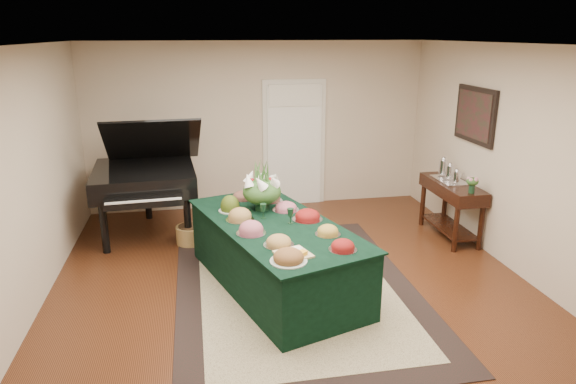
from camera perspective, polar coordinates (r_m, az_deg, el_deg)
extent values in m
plane|color=black|center=(6.07, 0.52, -10.35)|extent=(6.00, 6.00, 0.00)
cube|color=black|center=(5.99, 0.90, -10.70)|extent=(2.70, 3.77, 0.01)
cube|color=beige|center=(5.98, 0.90, -10.64)|extent=(2.16, 3.24, 0.01)
cube|color=beige|center=(8.60, 0.68, 5.45)|extent=(1.05, 0.04, 2.10)
cube|color=white|center=(8.59, 0.70, 5.09)|extent=(0.90, 0.06, 2.00)
cube|color=black|center=(5.90, -1.42, -7.06)|extent=(1.83, 2.68, 0.76)
cube|color=black|center=(5.75, -1.45, -3.55)|extent=(1.91, 2.75, 0.02)
cylinder|color=#B0BAB1|center=(4.81, 0.06, -7.67)|extent=(0.35, 0.35, 0.01)
ellipsoid|color=brown|center=(4.79, 0.06, -7.14)|extent=(0.29, 0.29, 0.09)
cylinder|color=silver|center=(6.59, -5.01, -0.72)|extent=(0.32, 0.32, 0.01)
ellipsoid|color=brown|center=(6.57, -5.02, -0.39)|extent=(0.27, 0.27, 0.07)
cylinder|color=silver|center=(5.07, 6.10, -6.39)|extent=(0.28, 0.28, 0.01)
ellipsoid|color=maroon|center=(5.06, 6.12, -5.93)|extent=(0.23, 0.23, 0.08)
cylinder|color=silver|center=(5.84, 2.18, -3.05)|extent=(0.35, 0.35, 0.01)
ellipsoid|color=maroon|center=(5.82, 2.18, -2.61)|extent=(0.28, 0.28, 0.09)
cylinder|color=silver|center=(5.46, -4.11, -4.59)|extent=(0.32, 0.32, 0.01)
ellipsoid|color=#BA5D6E|center=(5.44, -4.12, -4.05)|extent=(0.26, 0.26, 0.10)
cylinder|color=silver|center=(6.14, -0.24, -2.02)|extent=(0.32, 0.32, 0.01)
ellipsoid|color=#BA5D6E|center=(6.12, -0.24, -1.64)|extent=(0.26, 0.26, 0.07)
cylinder|color=#B0BAB1|center=(6.16, -6.44, -2.06)|extent=(0.28, 0.28, 0.01)
ellipsoid|color=#485C17|center=(6.13, -6.46, -1.41)|extent=(0.23, 0.23, 0.14)
cylinder|color=silver|center=(6.48, -2.01, -0.98)|extent=(0.32, 0.32, 0.01)
ellipsoid|color=brown|center=(6.46, -2.02, -0.52)|extent=(0.26, 0.26, 0.10)
cylinder|color=silver|center=(5.15, -1.04, -5.91)|extent=(0.31, 0.31, 0.01)
ellipsoid|color=#AB7F44|center=(5.13, -1.04, -5.46)|extent=(0.25, 0.25, 0.08)
cylinder|color=silver|center=(6.77, -3.36, -0.19)|extent=(0.28, 0.28, 0.01)
ellipsoid|color=maroon|center=(6.75, -3.37, 0.21)|extent=(0.23, 0.23, 0.09)
cylinder|color=silver|center=(5.85, -5.36, -3.08)|extent=(0.32, 0.32, 0.01)
ellipsoid|color=#AB7F44|center=(5.83, -5.37, -2.56)|extent=(0.27, 0.27, 0.10)
cylinder|color=silver|center=(5.43, 4.44, -4.71)|extent=(0.27, 0.27, 0.01)
ellipsoid|color=#B99236|center=(5.41, 4.45, -4.28)|extent=(0.22, 0.22, 0.07)
cube|color=tan|center=(4.94, 0.59, -6.92)|extent=(0.38, 0.38, 0.02)
ellipsoid|color=white|center=(4.92, -0.25, -6.38)|extent=(0.14, 0.14, 0.08)
ellipsoid|color=white|center=(5.00, 1.06, -6.05)|extent=(0.12, 0.12, 0.07)
cube|color=gold|center=(4.88, 1.57, -6.77)|extent=(0.11, 0.11, 0.05)
cylinder|color=black|center=(6.16, -2.90, -1.13)|extent=(0.18, 0.18, 0.18)
ellipsoid|color=#2D5421|center=(6.12, -2.92, 0.03)|extent=(0.46, 0.46, 0.30)
cylinder|color=black|center=(7.20, -19.73, -3.82)|extent=(0.10, 0.10, 0.69)
cylinder|color=black|center=(7.16, -11.07, -3.20)|extent=(0.10, 0.10, 0.69)
cylinder|color=black|center=(8.33, -15.33, -0.58)|extent=(0.10, 0.10, 0.69)
cube|color=black|center=(7.58, -15.66, 1.53)|extent=(1.48, 1.57, 0.30)
cube|color=black|center=(6.80, -15.70, -1.12)|extent=(1.00, 0.28, 0.10)
cube|color=black|center=(7.61, -14.82, 5.52)|extent=(1.39, 1.16, 0.76)
cylinder|color=olive|center=(7.29, -10.74, -4.68)|extent=(0.40, 0.40, 0.25)
cylinder|color=black|center=(7.18, 18.14, -4.00)|extent=(0.07, 0.07, 0.63)
cylinder|color=black|center=(7.35, 20.62, -3.75)|extent=(0.07, 0.07, 0.63)
cylinder|color=black|center=(8.03, 14.73, -1.43)|extent=(0.07, 0.07, 0.63)
cylinder|color=black|center=(8.19, 17.01, -1.27)|extent=(0.07, 0.07, 0.63)
cube|color=black|center=(7.56, 17.82, 0.34)|extent=(0.45, 1.21, 0.18)
cube|color=black|center=(7.74, 17.43, -3.69)|extent=(0.38, 1.07, 0.03)
cube|color=silver|center=(7.62, 17.52, 1.28)|extent=(0.34, 0.58, 0.02)
cylinder|color=black|center=(7.11, 19.73, 0.36)|extent=(0.08, 0.08, 0.12)
ellipsoid|color=#C68093|center=(7.08, 19.82, 1.19)|extent=(0.17, 0.17, 0.12)
cube|color=black|center=(7.45, 20.09, 8.04)|extent=(0.04, 0.95, 0.75)
cube|color=#48131E|center=(7.44, 19.92, 8.04)|extent=(0.01, 0.82, 0.62)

